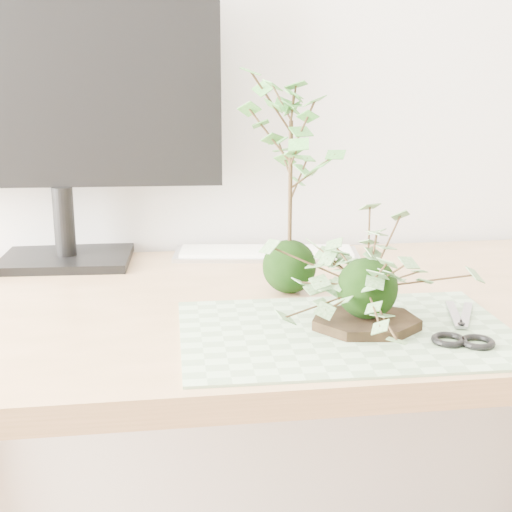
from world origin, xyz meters
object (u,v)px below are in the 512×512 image
(maple_kokedama, at_px, (291,135))
(keyboard, at_px, (266,253))
(monitor, at_px, (56,100))
(ivy_kokedama, at_px, (368,260))
(desk, at_px, (302,346))

(maple_kokedama, height_order, keyboard, maple_kokedama)
(maple_kokedama, bearing_deg, monitor, 147.21)
(maple_kokedama, xyz_separation_m, monitor, (-0.40, 0.26, 0.05))
(monitor, bearing_deg, ivy_kokedama, -39.77)
(ivy_kokedama, xyz_separation_m, monitor, (-0.48, 0.45, 0.21))
(monitor, bearing_deg, maple_kokedama, -29.26)
(desk, bearing_deg, ivy_kokedama, -69.26)
(desk, bearing_deg, keyboard, 94.07)
(keyboard, distance_m, monitor, 0.51)
(desk, bearing_deg, monitor, 145.13)
(maple_kokedama, bearing_deg, desk, -61.83)
(keyboard, relative_size, monitor, 0.62)
(desk, xyz_separation_m, monitor, (-0.42, 0.29, 0.40))
(maple_kokedama, distance_m, keyboard, 0.36)
(keyboard, bearing_deg, ivy_kokedama, -71.37)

